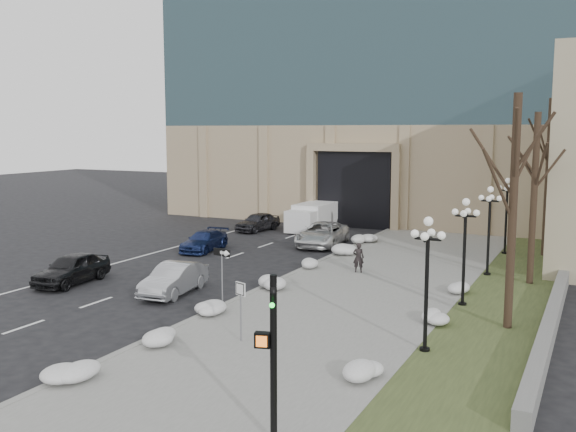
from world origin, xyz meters
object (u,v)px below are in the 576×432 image
(car_d, at_px, (322,234))
(pedestrian, at_px, (358,257))
(car_a, at_px, (72,269))
(one_way_sign, at_px, (224,260))
(lamppost_b, at_px, (465,237))
(lamppost_c, at_px, (489,219))
(keep_sign, at_px, (241,299))
(box_truck, at_px, (315,217))
(lamppost_a, at_px, (427,266))
(car_c, at_px, (204,241))
(car_b, at_px, (174,279))
(car_e, at_px, (258,222))
(lamppost_d, at_px, (507,205))
(traffic_signal, at_px, (272,363))

(car_d, relative_size, pedestrian, 3.46)
(car_a, bearing_deg, one_way_sign, -9.00)
(pedestrian, relative_size, lamppost_b, 0.34)
(lamppost_b, xyz_separation_m, lamppost_c, (0.00, 6.50, 0.00))
(lamppost_c, bearing_deg, keep_sign, -112.41)
(keep_sign, bearing_deg, one_way_sign, 148.19)
(car_d, height_order, box_truck, box_truck)
(car_a, distance_m, box_truck, 21.91)
(keep_sign, relative_size, lamppost_c, 0.48)
(one_way_sign, relative_size, lamppost_a, 0.55)
(car_d, distance_m, box_truck, 7.07)
(car_c, bearing_deg, pedestrian, -16.65)
(lamppost_c, bearing_deg, pedestrian, -157.96)
(car_b, bearing_deg, lamppost_c, 31.81)
(car_b, distance_m, car_e, 19.20)
(lamppost_c, bearing_deg, lamppost_a, -90.00)
(car_b, height_order, one_way_sign, one_way_sign)
(lamppost_a, bearing_deg, lamppost_b, 90.00)
(car_d, xyz_separation_m, car_e, (-6.87, 3.57, -0.07))
(car_c, distance_m, lamppost_b, 18.56)
(lamppost_d, bearing_deg, car_d, -170.26)
(keep_sign, relative_size, traffic_signal, 0.53)
(car_e, bearing_deg, car_c, -76.04)
(box_truck, height_order, one_way_sign, one_way_sign)
(car_d, bearing_deg, keep_sign, -81.42)
(keep_sign, height_order, lamppost_b, lamppost_b)
(one_way_sign, bearing_deg, traffic_signal, -40.58)
(lamppost_c, height_order, lamppost_d, same)
(pedestrian, height_order, box_truck, box_truck)
(one_way_sign, height_order, lamppost_b, lamppost_b)
(car_e, bearing_deg, traffic_signal, -52.25)
(car_a, bearing_deg, lamppost_d, 38.04)
(traffic_signal, bearing_deg, car_b, 119.06)
(car_a, distance_m, lamppost_b, 19.05)
(car_b, height_order, lamppost_b, lamppost_b)
(keep_sign, distance_m, lamppost_d, 22.38)
(keep_sign, height_order, traffic_signal, traffic_signal)
(car_e, distance_m, lamppost_a, 28.01)
(car_e, xyz_separation_m, box_truck, (3.58, 2.68, 0.28))
(lamppost_a, relative_size, lamppost_b, 1.00)
(car_e, bearing_deg, one_way_sign, -56.57)
(box_truck, bearing_deg, lamppost_b, -49.62)
(one_way_sign, bearing_deg, car_a, -171.62)
(traffic_signal, bearing_deg, pedestrian, 87.88)
(box_truck, height_order, lamppost_a, lamppost_a)
(car_b, distance_m, car_c, 10.87)
(traffic_signal, bearing_deg, car_d, 94.76)
(car_e, bearing_deg, lamppost_a, -40.96)
(one_way_sign, distance_m, lamppost_a, 9.23)
(one_way_sign, bearing_deg, lamppost_d, 75.45)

